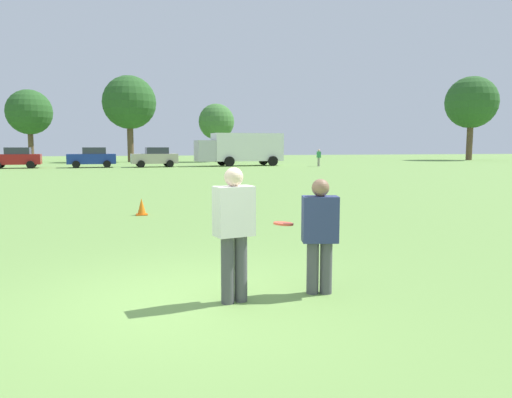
{
  "coord_description": "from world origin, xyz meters",
  "views": [
    {
      "loc": [
        -0.64,
        -5.92,
        1.96
      ],
      "look_at": [
        1.04,
        0.52,
        1.22
      ],
      "focal_mm": 33.59,
      "sensor_mm": 36.0,
      "label": 1
    }
  ],
  "objects_px": {
    "traffic_cone": "(142,207)",
    "parked_car_mid_left": "(16,158)",
    "bystander_sideline_watcher": "(319,157)",
    "player_thrower": "(234,227)",
    "box_truck": "(241,148)",
    "parked_car_center": "(92,157)",
    "parked_car_mid_right": "(155,157)",
    "frisbee": "(283,224)",
    "player_defender": "(320,230)"
  },
  "relations": [
    {
      "from": "parked_car_center",
      "to": "traffic_cone",
      "type": "bearing_deg",
      "value": -83.51
    },
    {
      "from": "bystander_sideline_watcher",
      "to": "parked_car_mid_left",
      "type": "bearing_deg",
      "value": 173.86
    },
    {
      "from": "player_defender",
      "to": "parked_car_center",
      "type": "distance_m",
      "value": 40.51
    },
    {
      "from": "player_defender",
      "to": "frisbee",
      "type": "distance_m",
      "value": 0.49
    },
    {
      "from": "parked_car_center",
      "to": "box_truck",
      "type": "height_order",
      "value": "box_truck"
    },
    {
      "from": "frisbee",
      "to": "parked_car_mid_right",
      "type": "distance_m",
      "value": 39.58
    },
    {
      "from": "box_truck",
      "to": "parked_car_center",
      "type": "bearing_deg",
      "value": -179.23
    },
    {
      "from": "parked_car_mid_left",
      "to": "player_defender",
      "type": "bearing_deg",
      "value": -73.22
    },
    {
      "from": "parked_car_center",
      "to": "bystander_sideline_watcher",
      "type": "distance_m",
      "value": 21.11
    },
    {
      "from": "frisbee",
      "to": "box_truck",
      "type": "bearing_deg",
      "value": 77.9
    },
    {
      "from": "player_thrower",
      "to": "traffic_cone",
      "type": "xyz_separation_m",
      "value": [
        -0.95,
        8.14,
        -0.73
      ]
    },
    {
      "from": "player_defender",
      "to": "parked_car_center",
      "type": "relative_size",
      "value": 0.35
    },
    {
      "from": "frisbee",
      "to": "parked_car_center",
      "type": "distance_m",
      "value": 40.27
    },
    {
      "from": "frisbee",
      "to": "parked_car_mid_left",
      "type": "bearing_deg",
      "value": 106.26
    },
    {
      "from": "traffic_cone",
      "to": "parked_car_mid_left",
      "type": "relative_size",
      "value": 0.11
    },
    {
      "from": "player_thrower",
      "to": "frisbee",
      "type": "height_order",
      "value": "player_thrower"
    },
    {
      "from": "parked_car_center",
      "to": "bystander_sideline_watcher",
      "type": "height_order",
      "value": "parked_car_center"
    },
    {
      "from": "parked_car_mid_left",
      "to": "bystander_sideline_watcher",
      "type": "xyz_separation_m",
      "value": [
        27.31,
        -2.94,
        -0.0
      ]
    },
    {
      "from": "traffic_cone",
      "to": "parked_car_center",
      "type": "height_order",
      "value": "parked_car_center"
    },
    {
      "from": "parked_car_center",
      "to": "parked_car_mid_right",
      "type": "height_order",
      "value": "same"
    },
    {
      "from": "box_truck",
      "to": "bystander_sideline_watcher",
      "type": "height_order",
      "value": "box_truck"
    },
    {
      "from": "player_defender",
      "to": "parked_car_mid_left",
      "type": "bearing_deg",
      "value": 106.78
    },
    {
      "from": "traffic_cone",
      "to": "box_truck",
      "type": "distance_m",
      "value": 33.84
    },
    {
      "from": "box_truck",
      "to": "player_defender",
      "type": "bearing_deg",
      "value": -101.44
    },
    {
      "from": "parked_car_center",
      "to": "box_truck",
      "type": "xyz_separation_m",
      "value": [
        13.92,
        0.19,
        0.83
      ]
    },
    {
      "from": "frisbee",
      "to": "box_truck",
      "type": "distance_m",
      "value": 41.02
    },
    {
      "from": "parked_car_center",
      "to": "bystander_sideline_watcher",
      "type": "relative_size",
      "value": 2.65
    },
    {
      "from": "player_thrower",
      "to": "box_truck",
      "type": "height_order",
      "value": "box_truck"
    },
    {
      "from": "player_defender",
      "to": "bystander_sideline_watcher",
      "type": "xyz_separation_m",
      "value": [
        15.16,
        37.36,
        0.07
      ]
    },
    {
      "from": "player_thrower",
      "to": "box_truck",
      "type": "relative_size",
      "value": 0.2
    },
    {
      "from": "frisbee",
      "to": "parked_car_center",
      "type": "bearing_deg",
      "value": 97.59
    },
    {
      "from": "parked_car_center",
      "to": "bystander_sideline_watcher",
      "type": "bearing_deg",
      "value": -7.46
    },
    {
      "from": "frisbee",
      "to": "parked_car_mid_right",
      "type": "height_order",
      "value": "parked_car_mid_right"
    },
    {
      "from": "traffic_cone",
      "to": "bystander_sideline_watcher",
      "type": "bearing_deg",
      "value": 59.45
    },
    {
      "from": "player_thrower",
      "to": "traffic_cone",
      "type": "bearing_deg",
      "value": 96.67
    },
    {
      "from": "parked_car_mid_left",
      "to": "parked_car_center",
      "type": "xyz_separation_m",
      "value": [
        6.38,
        -0.19,
        0.0
      ]
    },
    {
      "from": "parked_car_mid_left",
      "to": "bystander_sideline_watcher",
      "type": "bearing_deg",
      "value": -6.14
    },
    {
      "from": "player_thrower",
      "to": "bystander_sideline_watcher",
      "type": "height_order",
      "value": "player_thrower"
    },
    {
      "from": "player_defender",
      "to": "parked_car_mid_right",
      "type": "relative_size",
      "value": 0.35
    },
    {
      "from": "player_defender",
      "to": "box_truck",
      "type": "distance_m",
      "value": 41.11
    },
    {
      "from": "parked_car_mid_left",
      "to": "parked_car_mid_right",
      "type": "xyz_separation_m",
      "value": [
        11.95,
        -0.53,
        0.0
      ]
    },
    {
      "from": "traffic_cone",
      "to": "box_truck",
      "type": "height_order",
      "value": "box_truck"
    },
    {
      "from": "parked_car_mid_left",
      "to": "bystander_sideline_watcher",
      "type": "distance_m",
      "value": 27.46
    },
    {
      "from": "player_defender",
      "to": "traffic_cone",
      "type": "xyz_separation_m",
      "value": [
        -2.13,
        8.07,
        -0.62
      ]
    },
    {
      "from": "player_defender",
      "to": "bystander_sideline_watcher",
      "type": "relative_size",
      "value": 0.94
    },
    {
      "from": "box_truck",
      "to": "parked_car_mid_left",
      "type": "bearing_deg",
      "value": 179.98
    },
    {
      "from": "parked_car_mid_left",
      "to": "parked_car_mid_right",
      "type": "relative_size",
      "value": 1.0
    },
    {
      "from": "box_truck",
      "to": "parked_car_mid_right",
      "type": "bearing_deg",
      "value": -176.43
    },
    {
      "from": "player_defender",
      "to": "frisbee",
      "type": "xyz_separation_m",
      "value": [
        -0.45,
        0.18,
        0.08
      ]
    },
    {
      "from": "player_thrower",
      "to": "parked_car_mid_left",
      "type": "height_order",
      "value": "parked_car_mid_left"
    }
  ]
}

